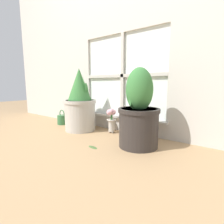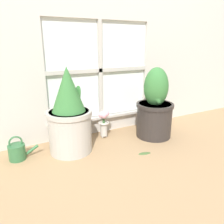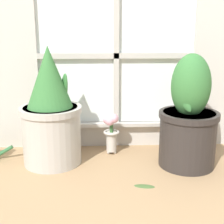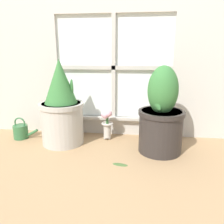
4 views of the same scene
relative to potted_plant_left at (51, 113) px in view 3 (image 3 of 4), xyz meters
The scene contains 5 objects.
ground_plane 0.62m from the potted_plant_left, 39.99° to the right, with size 10.00×10.00×0.00m, color tan.
potted_plant_left is the anchor object (origin of this frame).
potted_plant_right 0.82m from the potted_plant_left, ahead, with size 0.35×0.35×0.68m.
flower_vase 0.41m from the potted_plant_left, 18.24° to the left, with size 0.11×0.11×0.28m.
fallen_leaf 0.70m from the potted_plant_left, 32.67° to the right, with size 0.12×0.06×0.01m.
Camera 3 is at (-0.12, -1.48, 0.81)m, focal length 50.00 mm.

